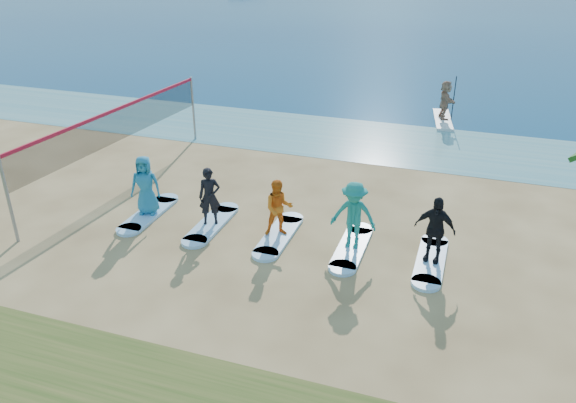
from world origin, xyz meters
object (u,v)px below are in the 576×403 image
(surfboard_0, at_px, (149,214))
(student_2, at_px, (279,208))
(student_3, at_px, (354,215))
(student_1, at_px, (210,196))
(volleyball_net, at_px, (117,126))
(student_0, at_px, (145,185))
(surfboard_4, at_px, (431,261))
(student_4, at_px, (435,229))
(paddleboard, at_px, (443,120))
(paddleboarder, at_px, (445,100))
(surfboard_3, at_px, (352,248))
(surfboard_1, at_px, (211,224))
(surfboard_2, at_px, (279,235))

(surfboard_0, xyz_separation_m, student_2, (4.07, 0.00, 0.84))
(student_3, bearing_deg, student_1, 179.25)
(volleyball_net, distance_m, student_0, 3.09)
(volleyball_net, height_order, student_0, volleyball_net)
(surfboard_4, bearing_deg, student_1, 180.00)
(volleyball_net, bearing_deg, student_4, -10.95)
(paddleboard, distance_m, paddleboarder, 0.89)
(surfboard_3, height_order, student_4, student_4)
(volleyball_net, xyz_separation_m, student_4, (10.30, -1.99, -0.95))
(surfboard_1, bearing_deg, volleyball_net, 154.60)
(surfboard_0, height_order, student_3, student_3)
(paddleboard, height_order, surfboard_3, paddleboard)
(student_0, bearing_deg, surfboard_2, -16.09)
(student_0, relative_size, student_1, 1.06)
(student_1, height_order, student_2, student_1)
(student_3, distance_m, surfboard_4, 2.25)
(surfboard_1, height_order, student_1, student_1)
(student_0, distance_m, surfboard_1, 2.23)
(surfboard_1, xyz_separation_m, student_2, (2.03, 0.00, 0.84))
(surfboard_4, bearing_deg, paddleboard, 93.45)
(surfboard_4, bearing_deg, surfboard_3, 180.00)
(student_0, height_order, surfboard_3, student_0)
(surfboard_0, distance_m, surfboard_3, 6.10)
(volleyball_net, height_order, paddleboarder, volleyball_net)
(student_1, bearing_deg, surfboard_4, -24.73)
(student_0, bearing_deg, paddleboarder, 42.50)
(paddleboarder, relative_size, surfboard_0, 0.75)
(paddleboard, relative_size, surfboard_2, 1.36)
(volleyball_net, bearing_deg, surfboard_2, -17.74)
(student_2, height_order, surfboard_4, student_2)
(volleyball_net, distance_m, surfboard_2, 6.80)
(surfboard_1, height_order, surfboard_2, same)
(student_1, distance_m, student_2, 2.03)
(surfboard_1, height_order, surfboard_4, same)
(surfboard_0, distance_m, student_3, 6.18)
(surfboard_0, bearing_deg, student_3, 0.00)
(surfboard_2, xyz_separation_m, student_3, (2.03, 0.00, 0.96))
(surfboard_0, xyz_separation_m, student_3, (6.10, 0.00, 0.96))
(paddleboarder, height_order, surfboard_2, paddleboarder)
(volleyball_net, bearing_deg, student_1, -25.40)
(paddleboard, height_order, paddleboarder, paddleboarder)
(student_0, bearing_deg, surfboard_3, -16.09)
(paddleboarder, bearing_deg, student_1, 136.60)
(surfboard_4, bearing_deg, student_2, 180.00)
(surfboard_1, distance_m, student_1, 0.87)
(paddleboarder, xyz_separation_m, surfboard_1, (-5.37, -12.13, -0.91))
(surfboard_3, distance_m, surfboard_4, 2.03)
(student_2, distance_m, student_3, 2.04)
(volleyball_net, xyz_separation_m, surfboard_4, (10.30, -1.99, -1.86))
(surfboard_1, bearing_deg, paddleboard, 66.11)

